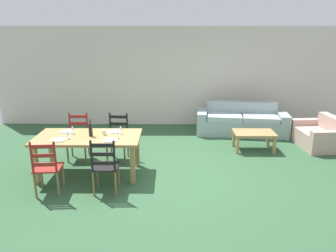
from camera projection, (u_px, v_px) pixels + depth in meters
The scene contains 24 objects.
ground_plane at pixel (168, 172), 6.17m from camera, with size 9.60×9.60×0.02m, color #2F5635.
wall_far at pixel (169, 77), 8.94m from camera, with size 9.60×0.16×2.70m, color beige.
dining_table at pixel (88, 140), 5.90m from camera, with size 1.90×0.96×0.75m.
dining_chair_near_left at pixel (47, 167), 5.21m from camera, with size 0.45×0.43×0.96m.
dining_chair_near_right at pixel (105, 166), 5.26m from camera, with size 0.43×0.41×0.96m.
dining_chair_far_left at pixel (78, 137), 6.69m from camera, with size 0.43×0.41×0.96m.
dining_chair_far_right at pixel (118, 137), 6.67m from camera, with size 0.45×0.43×0.96m.
dinner_plate_near_left at pixel (59, 140), 5.64m from camera, with size 0.24×0.24×0.02m, color white.
fork_near_left at pixel (50, 140), 5.64m from camera, with size 0.02×0.17×0.01m, color silver.
dinner_plate_near_right at pixel (110, 140), 5.63m from camera, with size 0.24×0.24×0.02m, color white.
fork_near_right at pixel (101, 140), 5.64m from camera, with size 0.02×0.17×0.01m, color silver.
dinner_plate_far_left at pixel (68, 131), 6.12m from camera, with size 0.24×0.24×0.02m, color white.
fork_far_left at pixel (60, 132), 6.12m from camera, with size 0.02×0.17×0.01m, color silver.
dinner_plate_far_right at pixel (115, 131), 6.11m from camera, with size 0.24×0.24×0.02m, color white.
fork_far_right at pixel (107, 132), 6.11m from camera, with size 0.02×0.17×0.01m, color silver.
wine_bottle at pixel (91, 130), 5.84m from camera, with size 0.07×0.07×0.32m.
wine_glass_near_left at pixel (68, 133), 5.70m from camera, with size 0.06×0.06×0.16m.
wine_glass_near_right at pixel (118, 132), 5.72m from camera, with size 0.06×0.06×0.16m.
wine_glass_far_left at pixel (72, 128), 5.98m from camera, with size 0.06×0.06×0.16m.
wine_glass_far_right at pixel (121, 128), 5.98m from camera, with size 0.06×0.06×0.16m.
coffee_cup_primary at pixel (104, 132), 5.94m from camera, with size 0.07×0.07×0.09m, color beige.
couch at pixel (241, 122), 8.38m from camera, with size 2.36×1.07×0.80m.
coffee_table at pixel (254, 135), 7.20m from camera, with size 0.90×0.56×0.42m.
armchair_upholstered at pixel (319, 136), 7.46m from camera, with size 0.90×1.22×0.72m.
Camera 1 is at (0.06, -5.65, 2.62)m, focal length 34.49 mm.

